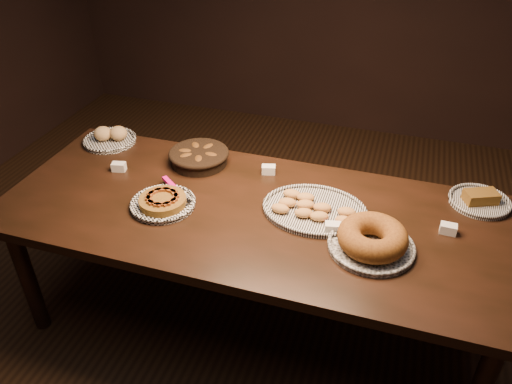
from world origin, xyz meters
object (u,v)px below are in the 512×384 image
(buffet_table, at_px, (252,222))
(bundt_cake_plate, at_px, (372,240))
(madeleine_platter, at_px, (313,209))
(apple_tart_plate, at_px, (163,202))

(buffet_table, height_order, bundt_cake_plate, bundt_cake_plate)
(buffet_table, relative_size, madeleine_platter, 4.92)
(buffet_table, height_order, apple_tart_plate, apple_tart_plate)
(madeleine_platter, distance_m, bundt_cake_plate, 0.34)
(buffet_table, bearing_deg, apple_tart_plate, -166.66)
(madeleine_platter, bearing_deg, bundt_cake_plate, -47.41)
(apple_tart_plate, distance_m, bundt_cake_plate, 0.98)
(madeleine_platter, xyz_separation_m, bundt_cake_plate, (0.29, -0.18, 0.03))
(bundt_cake_plate, bearing_deg, madeleine_platter, 153.00)
(apple_tart_plate, relative_size, bundt_cake_plate, 0.92)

